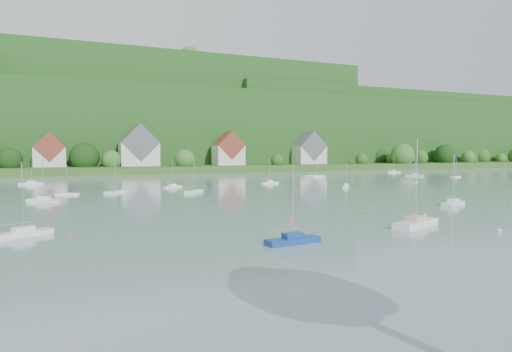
# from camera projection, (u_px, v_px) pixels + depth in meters

# --- Properties ---
(far_shore_strip) EXTENTS (600.00, 60.00, 3.00)m
(far_shore_strip) POSITION_uv_depth(u_px,v_px,m) (124.00, 169.00, 204.10)
(far_shore_strip) COLOR #284A1B
(far_shore_strip) RESTS_ON ground
(forested_ridge) EXTENTS (620.00, 181.22, 69.89)m
(forested_ridge) POSITION_uv_depth(u_px,v_px,m) (109.00, 128.00, 266.03)
(forested_ridge) COLOR #164215
(forested_ridge) RESTS_ON ground
(village_building_1) EXTENTS (12.00, 9.36, 14.00)m
(village_building_1) POSITION_uv_depth(u_px,v_px,m) (50.00, 153.00, 181.78)
(village_building_1) COLOR beige
(village_building_1) RESTS_ON far_shore_strip
(village_building_2) EXTENTS (16.00, 11.44, 18.00)m
(village_building_2) POSITION_uv_depth(u_px,v_px,m) (139.00, 149.00, 194.61)
(village_building_2) COLOR beige
(village_building_2) RESTS_ON far_shore_strip
(village_building_3) EXTENTS (13.00, 10.40, 15.50)m
(village_building_3) POSITION_uv_depth(u_px,v_px,m) (228.00, 151.00, 208.61)
(village_building_3) COLOR beige
(village_building_3) RESTS_ON far_shore_strip
(village_building_4) EXTENTS (15.00, 10.40, 16.50)m
(village_building_4) POSITION_uv_depth(u_px,v_px,m) (309.00, 151.00, 230.04)
(village_building_4) COLOR beige
(village_building_4) RESTS_ON far_shore_strip
(near_sailboat_1) EXTENTS (5.87, 2.27, 7.73)m
(near_sailboat_1) POSITION_uv_depth(u_px,v_px,m) (293.00, 239.00, 44.16)
(near_sailboat_1) COLOR navy
(near_sailboat_1) RESTS_ON ground
(near_sailboat_2) EXTENTS (8.01, 4.94, 10.48)m
(near_sailboat_2) POSITION_uv_depth(u_px,v_px,m) (416.00, 223.00, 54.19)
(near_sailboat_2) COLOR white
(near_sailboat_2) RESTS_ON ground
(near_sailboat_3) EXTENTS (6.51, 4.22, 8.56)m
(near_sailboat_3) POSITION_uv_depth(u_px,v_px,m) (453.00, 203.00, 76.02)
(near_sailboat_3) COLOR white
(near_sailboat_3) RESTS_ON ground
(near_sailboat_6) EXTENTS (5.87, 4.42, 7.91)m
(near_sailboat_6) POSITION_uv_depth(u_px,v_px,m) (23.00, 233.00, 47.78)
(near_sailboat_6) COLOR white
(near_sailboat_6) RESTS_ON ground
(mooring_buoy_0) EXTENTS (0.40, 0.40, 0.40)m
(mooring_buoy_0) POSITION_uv_depth(u_px,v_px,m) (70.00, 236.00, 48.25)
(mooring_buoy_0) COLOR #F65024
(mooring_buoy_0) RESTS_ON ground
(mooring_buoy_1) EXTENTS (0.50, 0.50, 0.50)m
(mooring_buoy_1) POSITION_uv_depth(u_px,v_px,m) (499.00, 232.00, 50.68)
(mooring_buoy_1) COLOR silver
(mooring_buoy_1) RESTS_ON ground
(mooring_buoy_2) EXTENTS (0.49, 0.49, 0.49)m
(mooring_buoy_2) POSITION_uv_depth(u_px,v_px,m) (367.00, 209.00, 71.57)
(mooring_buoy_2) COLOR #F65024
(mooring_buoy_2) RESTS_ON ground
(mooring_buoy_3) EXTENTS (0.49, 0.49, 0.49)m
(mooring_buoy_3) POSITION_uv_depth(u_px,v_px,m) (291.00, 221.00, 58.69)
(mooring_buoy_3) COLOR #F65024
(mooring_buoy_3) RESTS_ON ground
(mooring_buoy_4) EXTENTS (0.49, 0.49, 0.49)m
(mooring_buoy_4) POSITION_uv_depth(u_px,v_px,m) (424.00, 216.00, 63.26)
(mooring_buoy_4) COLOR silver
(mooring_buoy_4) RESTS_ON ground
(far_sailboat_cluster) EXTENTS (201.44, 74.69, 8.71)m
(far_sailboat_cluster) POSITION_uv_depth(u_px,v_px,m) (188.00, 182.00, 130.39)
(far_sailboat_cluster) COLOR white
(far_sailboat_cluster) RESTS_ON ground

